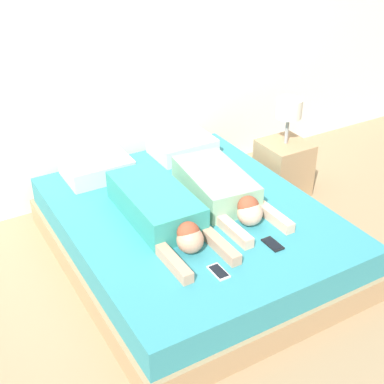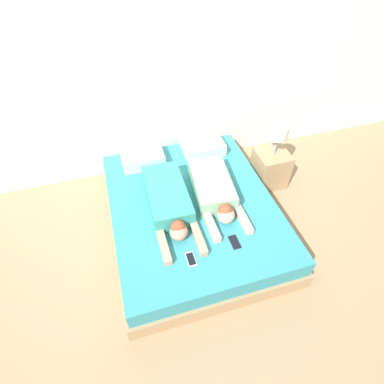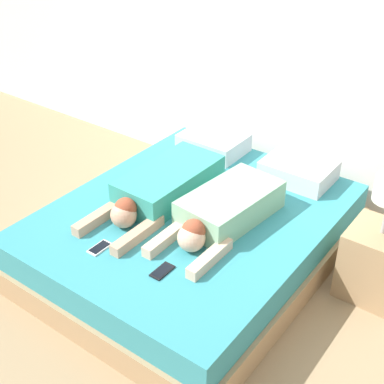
# 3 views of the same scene
# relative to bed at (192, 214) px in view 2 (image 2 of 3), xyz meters

# --- Properties ---
(ground_plane) EXTENTS (12.00, 12.00, 0.00)m
(ground_plane) POSITION_rel_bed_xyz_m (0.00, 0.00, -0.19)
(ground_plane) COLOR #9E8460
(wall_back) EXTENTS (12.00, 0.06, 2.60)m
(wall_back) POSITION_rel_bed_xyz_m (0.00, 1.21, 1.11)
(wall_back) COLOR white
(wall_back) RESTS_ON ground_plane
(bed) EXTENTS (1.75, 2.12, 0.39)m
(bed) POSITION_rel_bed_xyz_m (0.00, 0.00, 0.00)
(bed) COLOR tan
(bed) RESTS_ON ground_plane
(pillow_head_left) EXTENTS (0.49, 0.38, 0.15)m
(pillow_head_left) POSITION_rel_bed_xyz_m (-0.38, 0.81, 0.27)
(pillow_head_left) COLOR silver
(pillow_head_left) RESTS_ON bed
(pillow_head_right) EXTENTS (0.49, 0.38, 0.15)m
(pillow_head_right) POSITION_rel_bed_xyz_m (0.38, 0.81, 0.27)
(pillow_head_right) COLOR silver
(pillow_head_right) RESTS_ON bed
(person_left) EXTENTS (0.41, 1.15, 0.21)m
(person_left) POSITION_rel_bed_xyz_m (-0.25, -0.01, 0.30)
(person_left) COLOR teal
(person_left) RESTS_ON bed
(person_right) EXTENTS (0.46, 1.04, 0.20)m
(person_right) POSITION_rel_bed_xyz_m (0.25, 0.01, 0.30)
(person_right) COLOR #8CBF99
(person_right) RESTS_ON bed
(cell_phone_left) EXTENTS (0.08, 0.15, 0.01)m
(cell_phone_left) POSITION_rel_bed_xyz_m (-0.21, -0.67, 0.21)
(cell_phone_left) COLOR silver
(cell_phone_left) RESTS_ON bed
(cell_phone_right) EXTENTS (0.08, 0.15, 0.01)m
(cell_phone_right) POSITION_rel_bed_xyz_m (0.24, -0.61, 0.21)
(cell_phone_right) COLOR black
(cell_phone_right) RESTS_ON bed
(nightstand) EXTENTS (0.38, 0.38, 0.87)m
(nightstand) POSITION_rel_bed_xyz_m (1.15, 0.41, 0.10)
(nightstand) COLOR tan
(nightstand) RESTS_ON ground_plane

